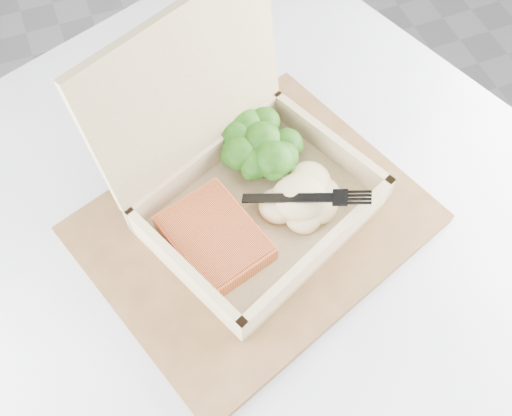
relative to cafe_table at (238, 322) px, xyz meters
name	(u,v)px	position (x,y,z in m)	size (l,w,h in m)	color
floor	(96,297)	(-0.26, 0.37, -0.56)	(4.00, 4.00, 0.00)	#9C9BA1
cafe_table	(238,322)	(0.00, 0.00, 0.00)	(1.12, 1.12, 0.76)	black
serving_tray	(254,225)	(0.04, 0.04, 0.20)	(0.37, 0.30, 0.02)	brown
takeout_container	(238,170)	(0.04, 0.08, 0.27)	(0.31, 0.30, 0.23)	tan
salmon_fillet	(215,238)	(-0.01, 0.03, 0.23)	(0.09, 0.12, 0.02)	#D45829
broccoli_pile	(262,146)	(0.08, 0.12, 0.24)	(0.11, 0.11, 0.04)	#306E18
mashed_potatoes	(299,197)	(0.10, 0.04, 0.24)	(0.10, 0.09, 0.04)	#CCBD84
plastic_fork	(270,196)	(0.06, 0.04, 0.25)	(0.14, 0.08, 0.03)	black
receipt	(164,123)	(-0.01, 0.23, 0.20)	(0.07, 0.13, 0.00)	white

